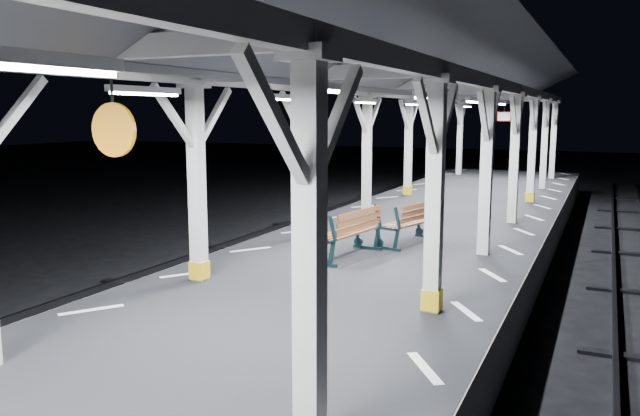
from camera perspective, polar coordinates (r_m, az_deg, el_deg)
The scene contains 7 objects.
ground at distance 8.56m, azimuth -7.48°, elevation -17.78°, with size 120.00×120.00×0.00m, color black.
platform at distance 8.35m, azimuth -7.55°, elevation -14.71°, with size 6.00×50.00×1.00m, color black.
hazard_stripes_left at distance 9.64m, azimuth -20.17°, elevation -8.75°, with size 1.00×48.00×0.01m, color silver.
hazard_stripes_right at distance 7.23m, azimuth 9.56°, elevation -14.23°, with size 1.00×48.00×0.01m, color silver.
canopy at distance 7.69m, azimuth -8.25°, elevation 14.28°, with size 5.40×49.00×4.65m.
bench_mid at distance 12.14m, azimuth 2.81°, elevation -2.16°, with size 0.93×1.87×0.97m.
bench_far at distance 13.52m, azimuth 8.48°, elevation -1.24°, with size 1.03×1.80×0.92m.
Camera 1 is at (4.14, -6.45, 3.81)m, focal length 35.00 mm.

